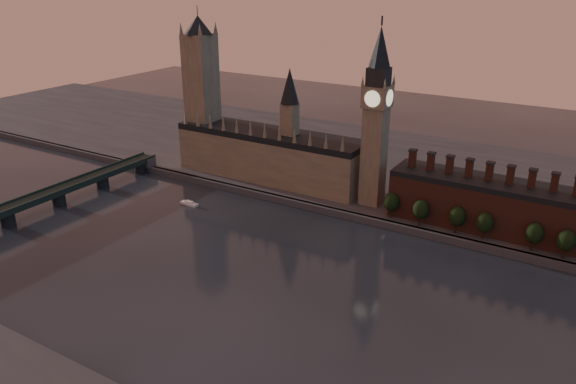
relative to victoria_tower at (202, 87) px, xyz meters
The scene contains 14 objects.
ground 176.40m from the victoria_tower, 43.78° to the right, with size 900.00×900.00×0.00m, color black.
north_bank 147.08m from the victoria_tower, 27.72° to the left, with size 900.00×182.00×4.00m.
palace_of_westminster 67.03m from the victoria_tower, ahead, with size 130.00×30.30×74.00m.
victoria_tower is the anchor object (origin of this frame).
big_ben 130.12m from the victoria_tower, ahead, with size 15.00×15.00×107.00m.
chimney_block 204.27m from the victoria_tower, ahead, with size 110.00×25.00×37.00m.
embankment_tree_0 156.03m from the victoria_tower, ahead, with size 8.60×8.60×14.88m.
embankment_tree_1 172.72m from the victoria_tower, ahead, with size 8.60×8.60×14.88m.
embankment_tree_2 191.09m from the victoria_tower, ahead, with size 8.60×8.60×14.88m.
embankment_tree_3 204.75m from the victoria_tower, ahead, with size 8.60×8.60×14.88m.
embankment_tree_4 228.01m from the victoria_tower, ahead, with size 8.60×8.60×14.88m.
embankment_tree_5 242.04m from the victoria_tower, ahead, with size 8.60×8.60×14.88m.
westminster_bridge 133.21m from the victoria_tower, 106.56° to the right, with size 14.00×200.00×11.55m.
river_boat 87.73m from the victoria_tower, 60.06° to the right, with size 12.23×3.97×2.42m.
Camera 1 is at (127.51, -180.02, 134.24)m, focal length 35.00 mm.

